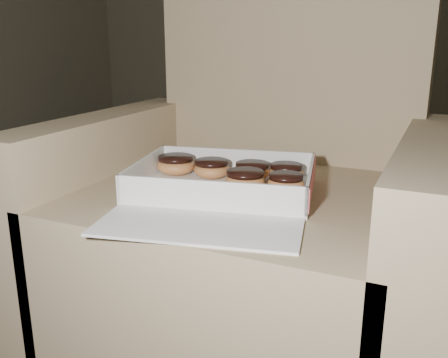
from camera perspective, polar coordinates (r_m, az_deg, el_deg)
armchair at (r=1.18m, az=3.23°, el=-5.72°), size 0.86×0.72×0.90m
bakery_box at (r=1.02m, az=-0.30°, el=-1.42°), size 0.44×0.49×0.06m
donut_a at (r=1.11m, az=3.23°, el=0.94°), size 0.08×0.08×0.04m
donut_b at (r=1.12m, az=-1.42°, el=1.23°), size 0.08×0.08×0.04m
donut_c at (r=1.16m, az=-5.50°, el=1.67°), size 0.09×0.09×0.04m
donut_d at (r=1.03m, az=2.42°, el=-0.10°), size 0.08×0.08×0.04m
donut_e at (r=1.11m, az=7.13°, el=0.79°), size 0.08×0.08×0.04m
donut_f at (r=1.03m, az=7.07°, el=-0.41°), size 0.08×0.08×0.04m
crumb_a at (r=0.99m, az=-7.94°, el=-2.10°), size 0.01×0.01×0.00m
crumb_b at (r=1.04m, az=0.13°, el=-1.19°), size 0.01×0.01×0.00m
crumb_c at (r=1.01m, az=-4.37°, el=-1.67°), size 0.01×0.01×0.00m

